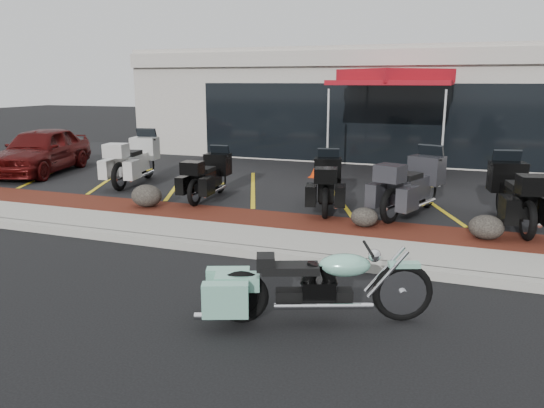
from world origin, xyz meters
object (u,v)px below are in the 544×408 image
at_px(traffic_cone, 316,170).
at_px(touring_white, 147,154).
at_px(parked_car, 41,150).
at_px(popup_canopy, 394,79).
at_px(hero_cruiser, 403,284).

bearing_deg(traffic_cone, touring_white, -157.42).
xyz_separation_m(parked_car, popup_canopy, (9.89, 3.46, 2.09)).
relative_size(touring_white, popup_canopy, 0.62).
bearing_deg(traffic_cone, parked_car, -164.94).
bearing_deg(popup_canopy, parked_car, -175.25).
height_order(touring_white, traffic_cone, touring_white).
height_order(traffic_cone, popup_canopy, popup_canopy).
bearing_deg(touring_white, parked_car, 85.11).
distance_m(parked_car, traffic_cone, 8.28).
xyz_separation_m(touring_white, traffic_cone, (4.45, 1.85, -0.52)).
distance_m(touring_white, traffic_cone, 4.85).
bearing_deg(traffic_cone, popup_canopy, 34.39).
bearing_deg(touring_white, popup_canopy, -73.30).
bearing_deg(hero_cruiser, traffic_cone, 91.12).
bearing_deg(traffic_cone, hero_cruiser, -68.03).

